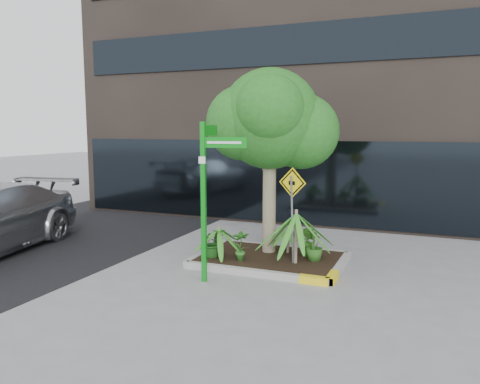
% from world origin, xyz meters
% --- Properties ---
extents(ground, '(80.00, 80.00, 0.00)m').
position_xyz_m(ground, '(0.00, 0.00, 0.00)').
color(ground, gray).
rests_on(ground, ground).
extents(asphalt_road, '(7.00, 80.00, 0.01)m').
position_xyz_m(asphalt_road, '(-6.50, 0.00, 0.01)').
color(asphalt_road, black).
rests_on(asphalt_road, ground).
extents(building, '(18.00, 8.00, 15.00)m').
position_xyz_m(building, '(0.50, 8.50, 7.50)').
color(building, '#2D2621').
rests_on(building, ground).
extents(planter, '(3.35, 2.36, 0.15)m').
position_xyz_m(planter, '(0.23, 0.27, 0.10)').
color(planter, '#9E9E99').
rests_on(planter, ground).
extents(tree, '(3.00, 2.66, 4.50)m').
position_xyz_m(tree, '(0.03, 0.73, 3.29)').
color(tree, gray).
rests_on(tree, ground).
extents(palm_front, '(1.33, 1.33, 1.48)m').
position_xyz_m(palm_front, '(0.89, 0.00, 1.26)').
color(palm_front, gray).
rests_on(palm_front, ground).
extents(palm_left, '(0.80, 0.80, 0.89)m').
position_xyz_m(palm_left, '(-0.87, -0.16, 0.81)').
color(palm_left, gray).
rests_on(palm_left, ground).
extents(palm_back, '(0.70, 0.70, 0.78)m').
position_xyz_m(palm_back, '(0.49, 0.76, 0.73)').
color(palm_back, gray).
rests_on(palm_back, ground).
extents(shrub_a, '(0.85, 0.85, 0.67)m').
position_xyz_m(shrub_a, '(-1.00, -0.23, 0.49)').
color(shrub_a, '#1C5518').
rests_on(shrub_a, planter).
extents(shrub_b, '(0.54, 0.54, 0.69)m').
position_xyz_m(shrub_b, '(1.22, 0.36, 0.49)').
color(shrub_b, '#2C651E').
rests_on(shrub_b, planter).
extents(shrub_c, '(0.50, 0.50, 0.70)m').
position_xyz_m(shrub_c, '(-0.29, -0.28, 0.50)').
color(shrub_c, '#2C7022').
rests_on(shrub_c, planter).
extents(shrub_d, '(0.54, 0.54, 0.70)m').
position_xyz_m(shrub_d, '(1.03, 0.64, 0.50)').
color(shrub_d, '#30691E').
rests_on(shrub_d, planter).
extents(street_sign_post, '(1.01, 0.94, 3.20)m').
position_xyz_m(street_sign_post, '(-0.55, -1.40, 1.98)').
color(street_sign_post, '#0C8717').
rests_on(street_sign_post, ground).
extents(cattle_sign, '(0.63, 0.20, 2.10)m').
position_xyz_m(cattle_sign, '(0.82, -0.08, 1.57)').
color(cattle_sign, slate).
rests_on(cattle_sign, ground).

